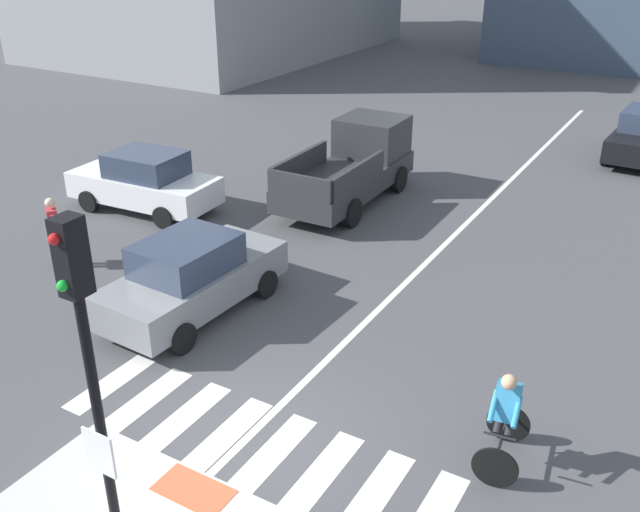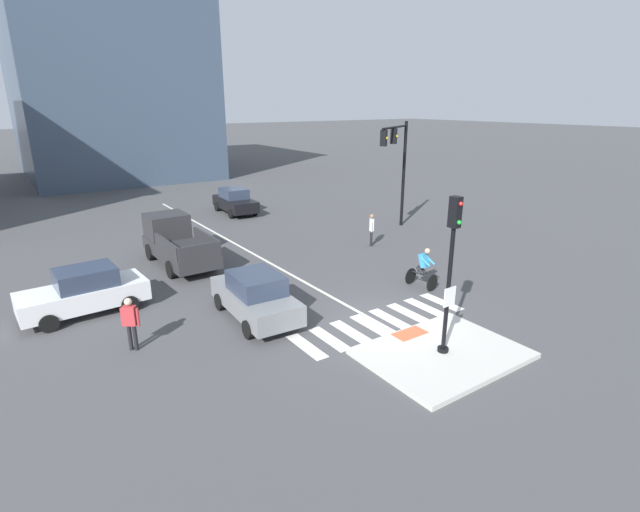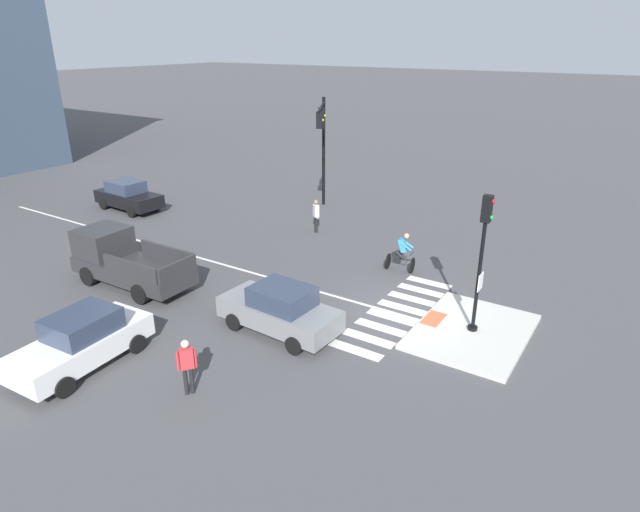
{
  "view_description": "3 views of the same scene",
  "coord_description": "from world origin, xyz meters",
  "views": [
    {
      "loc": [
        5.24,
        -6.69,
        7.29
      ],
      "look_at": [
        -0.91,
        3.8,
        1.44
      ],
      "focal_mm": 39.73,
      "sensor_mm": 36.0,
      "label": 1
    },
    {
      "loc": [
        -9.91,
        -10.7,
        7.06
      ],
      "look_at": [
        0.85,
        5.03,
        0.89
      ],
      "focal_mm": 26.7,
      "sensor_mm": 36.0,
      "label": 2
    },
    {
      "loc": [
        -15.7,
        -6.73,
        9.05
      ],
      "look_at": [
        0.48,
        3.72,
        1.21
      ],
      "focal_mm": 30.21,
      "sensor_mm": 36.0,
      "label": 3
    }
  ],
  "objects": [
    {
      "name": "ground_plane",
      "position": [
        0.0,
        0.0,
        0.0
      ],
      "size": [
        300.0,
        300.0,
        0.0
      ],
      "primitive_type": "plane",
      "color": "#474749"
    },
    {
      "name": "traffic_island",
      "position": [
        0.0,
        -2.55,
        0.07
      ],
      "size": [
        4.5,
        3.4,
        0.15
      ],
      "primitive_type": "cube",
      "color": "beige",
      "rests_on": "ground"
    },
    {
      "name": "tactile_pad_front",
      "position": [
        0.0,
        -1.2,
        0.15
      ],
      "size": [
        1.1,
        0.6,
        0.01
      ],
      "primitive_type": "cube",
      "color": "#DB5B38",
      "rests_on": "traffic_island"
    },
    {
      "name": "signal_pole",
      "position": [
        0.0,
        -2.56,
        2.9
      ],
      "size": [
        0.44,
        0.38,
        4.56
      ],
      "color": "black",
      "rests_on": "traffic_island"
    },
    {
      "name": "crosswalk_stripe_a",
      "position": [
        -2.98,
        0.16,
        0.0
      ],
      "size": [
        0.44,
        1.8,
        0.01
      ],
      "primitive_type": "cube",
      "color": "silver",
      "rests_on": "ground"
    },
    {
      "name": "crosswalk_stripe_b",
      "position": [
        -2.13,
        0.16,
        0.0
      ],
      "size": [
        0.44,
        1.8,
        0.01
      ],
      "primitive_type": "cube",
      "color": "silver",
      "rests_on": "ground"
    },
    {
      "name": "crosswalk_stripe_c",
      "position": [
        -1.28,
        0.16,
        0.0
      ],
      "size": [
        0.44,
        1.8,
        0.01
      ],
      "primitive_type": "cube",
      "color": "silver",
      "rests_on": "ground"
    },
    {
      "name": "crosswalk_stripe_d",
      "position": [
        -0.43,
        0.16,
        0.0
      ],
      "size": [
        0.44,
        1.8,
        0.01
      ],
      "primitive_type": "cube",
      "color": "silver",
      "rests_on": "ground"
    },
    {
      "name": "crosswalk_stripe_e",
      "position": [
        0.43,
        0.16,
        0.0
      ],
      "size": [
        0.44,
        1.8,
        0.01
      ],
      "primitive_type": "cube",
      "color": "silver",
      "rests_on": "ground"
    },
    {
      "name": "crosswalk_stripe_f",
      "position": [
        1.28,
        0.16,
        0.0
      ],
      "size": [
        0.44,
        1.8,
        0.01
      ],
      "primitive_type": "cube",
      "color": "silver",
      "rests_on": "ground"
    },
    {
      "name": "crosswalk_stripe_g",
      "position": [
        2.13,
        0.16,
        0.0
      ],
      "size": [
        0.44,
        1.8,
        0.01
      ],
      "primitive_type": "cube",
      "color": "silver",
      "rests_on": "ground"
    },
    {
      "name": "crosswalk_stripe_h",
      "position": [
        2.98,
        0.16,
        0.0
      ],
      "size": [
        0.44,
        1.8,
        0.01
      ],
      "primitive_type": "cube",
      "color": "silver",
      "rests_on": "ground"
    },
    {
      "name": "lane_centre_line",
      "position": [
        -0.11,
        10.0,
        0.0
      ],
      "size": [
        0.14,
        28.0,
        0.01
      ],
      "primitive_type": "cube",
      "color": "silver",
      "rests_on": "ground"
    },
    {
      "name": "traffic_light_mast",
      "position": [
        8.71,
        8.9,
        4.19
      ],
      "size": [
        3.63,
        2.18,
        6.05
      ],
      "color": "black",
      "rests_on": "ground"
    },
    {
      "name": "car_white_cross_left",
      "position": [
        -8.03,
        6.55,
        0.81
      ],
      "size": [
        4.19,
        2.03,
        1.64
      ],
      "color": "white",
      "rests_on": "ground"
    },
    {
      "name": "car_grey_westbound_near",
      "position": [
        -3.31,
        2.83,
        0.81
      ],
      "size": [
        2.0,
        4.18,
        1.64
      ],
      "color": "slate",
      "rests_on": "ground"
    },
    {
      "name": "car_black_eastbound_distant",
      "position": [
        2.99,
        18.18,
        0.81
      ],
      "size": [
        2.0,
        4.18,
        1.64
      ],
      "color": "black",
      "rests_on": "ground"
    },
    {
      "name": "pickup_truck_charcoal_westbound_far",
      "position": [
        -3.58,
        10.24,
        0.98
      ],
      "size": [
        2.11,
        5.12,
        2.08
      ],
      "color": "#2D2D30",
      "rests_on": "ground"
    },
    {
      "name": "cyclist",
      "position": [
        3.44,
        1.59,
        0.87
      ],
      "size": [
        0.79,
        1.16,
        1.68
      ],
      "color": "black",
      "rests_on": "ground"
    },
    {
      "name": "pedestrian_at_curb_left",
      "position": [
        -7.35,
        2.91,
        0.98
      ],
      "size": [
        0.46,
        0.39,
        1.67
      ],
      "color": "black",
      "rests_on": "ground"
    },
    {
      "name": "pedestrian_waiting_far_side",
      "position": [
        5.55,
        7.24,
        0.98
      ],
      "size": [
        0.39,
        0.45,
        1.67
      ],
      "color": "black",
      "rests_on": "ground"
    }
  ]
}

